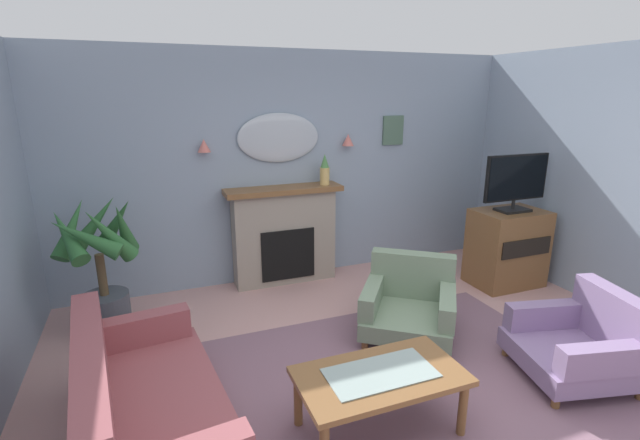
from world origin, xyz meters
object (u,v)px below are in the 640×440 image
object	(u,v)px
mantel_vase_right	(325,170)
tv_flatscreen	(516,181)
fireplace	(285,236)
armchair_near_fireplace	(583,342)
coffee_table	(380,381)
tv_cabinet	(507,248)
framed_picture	(393,130)
wall_sconce_right	(348,140)
floral_couch	(138,399)
wall_mirror	(279,138)
armchair_in_corner	(409,302)
potted_plant_corner_palm	(100,263)
wall_sconce_left	(204,146)

from	to	relation	value
mantel_vase_right	tv_flatscreen	xyz separation A→B (m)	(1.92, -1.01, -0.08)
fireplace	armchair_near_fireplace	bearing A→B (deg)	-58.64
tv_flatscreen	coffee_table	bearing A→B (deg)	-147.92
tv_cabinet	framed_picture	bearing A→B (deg)	127.95
framed_picture	tv_flatscreen	bearing A→B (deg)	-52.53
wall_sconce_right	armchair_near_fireplace	distance (m)	3.20
fireplace	armchair_near_fireplace	distance (m)	3.17
coffee_table	tv_flatscreen	world-z (taller)	tv_flatscreen
coffee_table	floral_couch	xyz separation A→B (m)	(-1.49, 0.47, -0.06)
wall_mirror	floral_couch	size ratio (longest dim) A/B	0.54
floral_couch	armchair_near_fireplace	distance (m)	3.33
wall_sconce_right	floral_couch	xyz separation A→B (m)	(-2.50, -2.28, -1.34)
mantel_vase_right	tv_flatscreen	bearing A→B (deg)	-27.91
armchair_near_fireplace	armchair_in_corner	distance (m)	1.43
wall_sconce_right	armchair_in_corner	distance (m)	2.16
tv_flatscreen	potted_plant_corner_palm	xyz separation A→B (m)	(-4.35, 0.51, -0.55)
floral_couch	armchair_near_fireplace	xyz separation A→B (m)	(3.29, -0.51, -0.01)
coffee_table	floral_couch	world-z (taller)	floral_couch
wall_mirror	framed_picture	world-z (taller)	wall_mirror
armchair_near_fireplace	floral_couch	bearing A→B (deg)	171.22
armchair_in_corner	tv_flatscreen	bearing A→B (deg)	18.04
mantel_vase_right	wall_sconce_right	size ratio (longest dim) A/B	2.59
potted_plant_corner_palm	armchair_in_corner	bearing A→B (deg)	-21.57
tv_cabinet	armchair_in_corner	bearing A→B (deg)	-161.32
tv_flatscreen	mantel_vase_right	bearing A→B (deg)	152.09
mantel_vase_right	armchair_near_fireplace	xyz separation A→B (m)	(1.14, -2.67, -1.02)
wall_sconce_right	floral_couch	size ratio (longest dim) A/B	0.08
coffee_table	wall_sconce_left	bearing A→B (deg)	104.14
coffee_table	armchair_near_fireplace	world-z (taller)	armchair_near_fireplace
coffee_table	armchair_near_fireplace	distance (m)	1.80
wall_mirror	armchair_in_corner	size ratio (longest dim) A/B	0.84
floral_couch	potted_plant_corner_palm	xyz separation A→B (m)	(-0.29, 1.66, 0.37)
wall_sconce_right	coffee_table	bearing A→B (deg)	-110.14
framed_picture	floral_couch	world-z (taller)	framed_picture
tv_flatscreen	fireplace	bearing A→B (deg)	156.65
mantel_vase_right	armchair_in_corner	distance (m)	1.88
framed_picture	floral_couch	size ratio (longest dim) A/B	0.20
tv_cabinet	wall_mirror	bearing A→B (deg)	154.28
mantel_vase_right	armchair_in_corner	bearing A→B (deg)	-81.34
armchair_near_fireplace	potted_plant_corner_palm	world-z (taller)	potted_plant_corner_palm
wall_sconce_left	floral_couch	distance (m)	2.76
wall_mirror	armchair_near_fireplace	world-z (taller)	wall_mirror
tv_cabinet	potted_plant_corner_palm	world-z (taller)	potted_plant_corner_palm
armchair_near_fireplace	armchair_in_corner	world-z (taller)	same
fireplace	armchair_near_fireplace	size ratio (longest dim) A/B	1.38
armchair_near_fireplace	armchair_in_corner	xyz separation A→B (m)	(-0.91, 1.11, 0.00)
mantel_vase_right	potted_plant_corner_palm	world-z (taller)	mantel_vase_right
fireplace	tv_flatscreen	xyz separation A→B (m)	(2.42, -1.04, 0.68)
coffee_table	fireplace	bearing A→B (deg)	86.60
fireplace	wall_sconce_right	xyz separation A→B (m)	(0.85, 0.09, 1.09)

